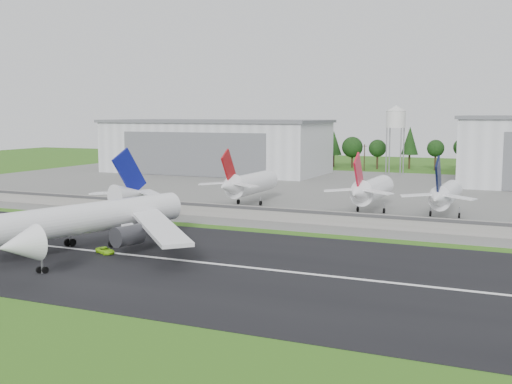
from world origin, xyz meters
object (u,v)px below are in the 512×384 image
at_px(main_airliner, 84,226).
at_px(parked_jet_red_b, 370,190).
at_px(ground_vehicle, 105,250).
at_px(parked_jet_red_a, 247,184).
at_px(parked_jet_navy, 445,195).

bearing_deg(main_airliner, parked_jet_red_b, -103.26).
height_order(ground_vehicle, parked_jet_red_b, parked_jet_red_b).
relative_size(main_airliner, ground_vehicle, 13.25).
distance_m(main_airliner, ground_vehicle, 6.69).
height_order(ground_vehicle, parked_jet_red_a, parked_jet_red_a).
bearing_deg(parked_jet_red_b, parked_jet_navy, -0.14).
bearing_deg(ground_vehicle, parked_jet_red_b, -1.65).
distance_m(main_airliner, parked_jet_red_b, 77.04).
height_order(main_airliner, ground_vehicle, main_airliner).
bearing_deg(parked_jet_navy, main_airliner, -130.35).
distance_m(main_airliner, parked_jet_red_a, 67.07).
xyz_separation_m(main_airliner, parked_jet_navy, (56.86, 66.94, 1.04)).
relative_size(main_airliner, parked_jet_red_a, 1.86).
relative_size(ground_vehicle, parked_jet_red_b, 0.14).
bearing_deg(parked_jet_red_a, ground_vehicle, -88.11).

